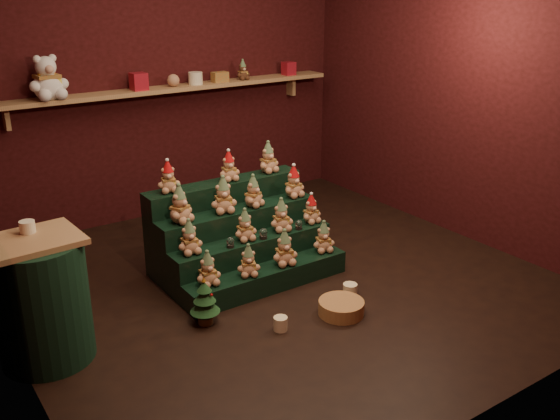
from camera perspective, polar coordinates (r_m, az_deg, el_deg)
ground at (r=5.08m, az=-0.18°, el=-6.55°), size 4.00×4.00×0.00m
back_wall at (r=6.40m, az=-10.84°, el=11.94°), size 4.00×0.10×2.80m
front_wall at (r=3.19m, az=21.02°, el=2.54°), size 4.00×0.10×2.80m
right_wall at (r=6.00m, az=16.51°, el=10.93°), size 0.10×4.00×2.80m
back_shelf at (r=6.25m, az=-10.10°, el=10.81°), size 3.60×0.26×0.24m
riser_tier_front at (r=4.93m, az=-1.11°, el=-6.28°), size 1.40×0.22×0.18m
riser_tier_midfront at (r=5.06m, az=-2.49°, el=-4.44°), size 1.40×0.22×0.36m
riser_tier_midback at (r=5.20m, az=-3.80°, el=-2.69°), size 1.40×0.22×0.54m
riser_tier_back at (r=5.34m, az=-5.03°, el=-1.03°), size 1.40×0.22×0.72m
teddy_0 at (r=4.61m, az=-6.63°, el=-5.34°), size 0.19×0.18×0.26m
teddy_1 at (r=4.73m, az=-2.91°, el=-4.63°), size 0.22×0.21×0.25m
teddy_2 at (r=4.90m, az=0.41°, el=-3.46°), size 0.24×0.22×0.29m
teddy_3 at (r=5.15m, az=4.00°, el=-2.45°), size 0.22×0.21×0.26m
teddy_4 at (r=4.71m, az=-8.30°, el=-2.45°), size 0.20×0.18×0.27m
teddy_5 at (r=4.90m, az=-3.23°, el=-1.38°), size 0.20×0.18×0.26m
teddy_6 at (r=5.08m, az=0.11°, el=-0.45°), size 0.23×0.21×0.27m
teddy_7 at (r=5.26m, az=2.86°, el=0.11°), size 0.19×0.17×0.25m
teddy_8 at (r=4.82m, az=-9.17°, el=0.54°), size 0.28×0.27×0.30m
teddy_9 at (r=4.99m, az=-5.21°, el=1.39°), size 0.25×0.24×0.29m
teddy_10 at (r=5.11m, az=-2.48°, el=1.74°), size 0.24×0.23×0.26m
teddy_11 at (r=5.33m, az=1.25°, el=2.61°), size 0.21×0.19×0.27m
teddy_12 at (r=4.97m, az=-10.19°, el=3.01°), size 0.21×0.20×0.25m
teddy_13 at (r=5.20m, az=-4.70°, el=4.02°), size 0.19×0.17×0.25m
teddy_14 at (r=5.41m, az=-1.10°, el=4.84°), size 0.21×0.19×0.27m
snow_globe_a at (r=4.81m, az=-4.57°, el=-2.96°), size 0.06×0.06×0.08m
snow_globe_b at (r=4.95m, az=-1.54°, el=-2.16°), size 0.06×0.06×0.09m
snow_globe_c at (r=5.14m, az=1.73°, el=-1.34°), size 0.06×0.06×0.08m
side_table at (r=4.22m, az=-20.95°, el=-7.70°), size 0.58×0.58×0.84m
table_ornament at (r=4.12m, az=-22.10°, el=-1.44°), size 0.09×0.09×0.08m
mini_christmas_tree at (r=4.46m, az=-6.90°, el=-8.27°), size 0.21×0.21×0.36m
mug_left at (r=4.41m, az=0.05°, el=-10.34°), size 0.10×0.10×0.10m
mug_right at (r=4.86m, az=6.42°, el=-7.33°), size 0.11×0.11×0.11m
wicker_basket at (r=4.62m, az=5.62°, el=-8.87°), size 0.43×0.43×0.10m
white_bear at (r=5.81m, az=-20.59°, el=11.77°), size 0.37×0.34×0.48m
brown_bear at (r=6.58m, az=-3.42°, el=12.66°), size 0.15×0.13×0.20m
gift_tin_red_a at (r=6.09m, az=-12.79°, el=11.39°), size 0.14×0.14×0.16m
gift_tin_cream at (r=6.34m, az=-7.73°, el=11.85°), size 0.14×0.14×0.12m
gift_tin_red_b at (r=6.91m, az=0.80°, el=12.82°), size 0.12×0.12×0.14m
shelf_plush_ball at (r=6.23m, az=-9.73°, el=11.60°), size 0.12×0.12×0.12m
scarf_gift_box at (r=6.47m, az=-5.52°, el=12.02°), size 0.16×0.10×0.10m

